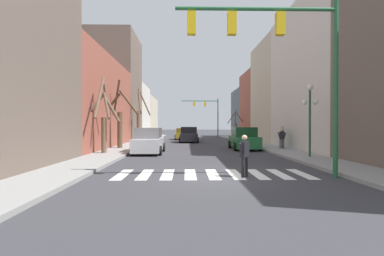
% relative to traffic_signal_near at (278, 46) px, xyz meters
% --- Properties ---
extents(ground_plane, '(240.00, 240.00, 0.00)m').
position_rel_traffic_signal_near_xyz_m(ground_plane, '(-2.38, 0.18, -4.94)').
color(ground_plane, '#38383D').
extents(sidewalk_left, '(2.41, 90.00, 0.15)m').
position_rel_traffic_signal_near_xyz_m(sidewalk_left, '(-8.39, 0.18, -4.86)').
color(sidewalk_left, gray).
rests_on(sidewalk_left, ground_plane).
extents(sidewalk_right, '(2.41, 90.00, 0.15)m').
position_rel_traffic_signal_near_xyz_m(sidewalk_right, '(3.62, 0.18, -4.86)').
color(sidewalk_right, gray).
rests_on(sidewalk_right, ground_plane).
extents(building_row_left, '(6.00, 60.25, 13.14)m').
position_rel_traffic_signal_near_xyz_m(building_row_left, '(-12.59, 21.90, 0.07)').
color(building_row_left, '#66564C').
rests_on(building_row_left, ground_plane).
extents(building_row_right, '(6.00, 49.34, 11.38)m').
position_rel_traffic_signal_near_xyz_m(building_row_right, '(7.83, 18.19, 0.11)').
color(building_row_right, '#66564C').
rests_on(building_row_right, ground_plane).
extents(crosswalk_stripes, '(7.65, 2.60, 0.01)m').
position_rel_traffic_signal_near_xyz_m(crosswalk_stripes, '(-2.38, 0.82, -4.93)').
color(crosswalk_stripes, white).
rests_on(crosswalk_stripes, ground_plane).
extents(traffic_signal_near, '(6.11, 0.28, 6.70)m').
position_rel_traffic_signal_near_xyz_m(traffic_signal_near, '(0.00, 0.00, 0.00)').
color(traffic_signal_near, '#236038').
rests_on(traffic_signal_near, ground_plane).
extents(traffic_signal_far, '(6.53, 0.28, 6.60)m').
position_rel_traffic_signal_near_xyz_m(traffic_signal_far, '(0.35, 41.16, -0.17)').
color(traffic_signal_far, '#236038').
rests_on(traffic_signal_far, ground_plane).
extents(street_lamp_right_corner, '(0.95, 0.36, 4.18)m').
position_rel_traffic_signal_near_xyz_m(street_lamp_right_corner, '(3.68, 5.94, -1.82)').
color(street_lamp_right_corner, '#1E4C2D').
rests_on(street_lamp_right_corner, sidewalk_right).
extents(car_parked_right_near, '(2.10, 4.58, 1.80)m').
position_rel_traffic_signal_near_xyz_m(car_parked_right_near, '(1.25, 13.00, -4.10)').
color(car_parked_right_near, '#236B38').
rests_on(car_parked_right_near, ground_plane).
extents(car_parked_left_far, '(2.18, 4.50, 1.54)m').
position_rel_traffic_signal_near_xyz_m(car_parked_left_far, '(-3.85, 30.06, -4.21)').
color(car_parked_left_far, '#A38423').
rests_on(car_parked_left_far, ground_plane).
extents(car_driving_away_lane, '(2.20, 4.82, 1.76)m').
position_rel_traffic_signal_near_xyz_m(car_driving_away_lane, '(-3.12, 23.35, -4.12)').
color(car_driving_away_lane, black).
rests_on(car_driving_away_lane, ground_plane).
extents(car_at_intersection, '(2.04, 4.70, 1.79)m').
position_rel_traffic_signal_near_xyz_m(car_at_intersection, '(-6.04, 9.76, -4.11)').
color(car_at_intersection, silver).
rests_on(car_at_intersection, ground_plane).
extents(pedestrian_waiting_at_curb, '(0.36, 0.75, 1.78)m').
position_rel_traffic_signal_near_xyz_m(pedestrian_waiting_at_curb, '(4.19, 12.43, -3.73)').
color(pedestrian_waiting_at_curb, '#4C4C51').
rests_on(pedestrian_waiting_at_curb, sidewalk_right).
extents(pedestrian_crossing_street, '(0.52, 0.56, 1.60)m').
position_rel_traffic_signal_near_xyz_m(pedestrian_crossing_street, '(-1.23, 0.16, -3.99)').
color(pedestrian_crossing_street, black).
rests_on(pedestrian_crossing_street, ground_plane).
extents(pedestrian_on_right_sidewalk, '(0.62, 0.40, 1.55)m').
position_rel_traffic_signal_near_xyz_m(pedestrian_on_right_sidewalk, '(3.96, 11.78, -3.87)').
color(pedestrian_on_right_sidewalk, '#4C4C51').
rests_on(pedestrian_on_right_sidewalk, sidewalk_right).
extents(street_tree_left_near, '(2.69, 2.44, 4.11)m').
position_rel_traffic_signal_near_xyz_m(street_tree_left_near, '(3.77, 31.76, -3.08)').
color(street_tree_left_near, brown).
rests_on(street_tree_left_near, sidewalk_right).
extents(street_tree_left_far, '(1.54, 2.39, 5.94)m').
position_rel_traffic_signal_near_xyz_m(street_tree_left_far, '(-8.65, 22.36, -2.19)').
color(street_tree_left_far, brown).
rests_on(street_tree_left_far, sidewalk_left).
extents(street_tree_right_near, '(2.47, 3.36, 4.95)m').
position_rel_traffic_signal_near_xyz_m(street_tree_right_near, '(-8.81, 8.45, -2.50)').
color(street_tree_right_near, brown).
rests_on(street_tree_right_near, sidewalk_left).
extents(street_tree_right_mid, '(3.01, 1.50, 5.53)m').
position_rel_traffic_signal_near_xyz_m(street_tree_right_mid, '(-8.82, 13.08, -2.50)').
color(street_tree_right_mid, brown).
rests_on(street_tree_right_mid, sidewalk_left).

